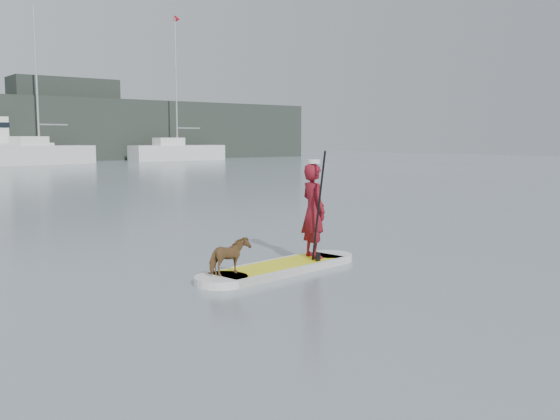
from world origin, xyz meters
TOP-DOWN VIEW (x-y plane):
  - ground at (0.00, 0.00)m, footprint 140.00×140.00m
  - paddleboard at (2.89, -0.41)m, footprint 3.27×1.17m
  - paddler at (3.70, -0.29)m, footprint 0.49×0.65m
  - white_cap at (3.70, -0.29)m, footprint 0.22×0.22m
  - dog at (1.82, -0.57)m, footprint 0.68×0.38m
  - paddle at (3.54, -0.60)m, footprint 0.10×0.30m
  - sailboat_e at (12.67, 45.08)m, footprint 9.20×4.58m
  - sailboat_f at (26.43, 46.81)m, footprint 9.36×3.01m
  - shore_building_east at (18.00, 54.00)m, footprint 10.00×4.00m

SIDE VIEW (x-z plane):
  - ground at x=0.00m, z-range 0.00..0.00m
  - paddleboard at x=2.89m, z-range 0.00..0.12m
  - dog at x=1.82m, z-range 0.12..0.67m
  - paddle at x=3.54m, z-range -0.20..1.80m
  - sailboat_e at x=12.67m, z-range -5.47..7.30m
  - paddler at x=3.70m, z-range 0.12..1.72m
  - sailboat_f at x=26.43m, z-range -6.01..7.89m
  - white_cap at x=3.70m, z-range 1.72..1.79m
  - shore_building_east at x=18.00m, z-range 0.00..8.00m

